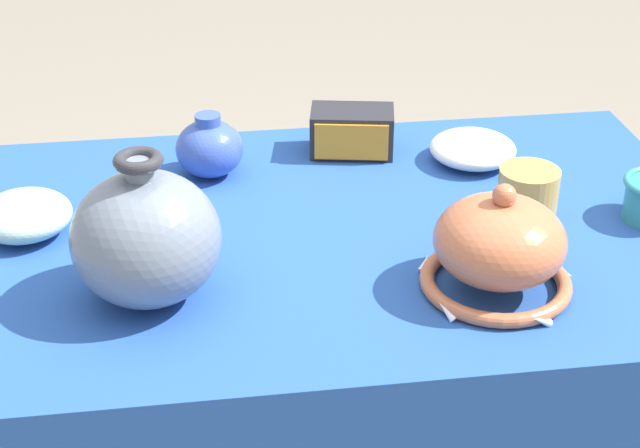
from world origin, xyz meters
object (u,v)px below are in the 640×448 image
(vase_tall_bulbous, at_px, (146,238))
(pot_squat_ochre, at_px, (528,190))
(vase_dome_bell, at_px, (499,248))
(bowl_shallow_celadon, at_px, (24,215))
(jar_round_cobalt, at_px, (209,148))
(bowl_shallow_ivory, at_px, (473,149))
(mosaic_tile_box, at_px, (352,132))

(vase_tall_bulbous, xyz_separation_m, pot_squat_ochre, (0.62, 0.18, -0.06))
(vase_dome_bell, xyz_separation_m, pot_squat_ochre, (0.12, 0.23, -0.03))
(bowl_shallow_celadon, relative_size, pot_squat_ochre, 1.49)
(pot_squat_ochre, height_order, jar_round_cobalt, jar_round_cobalt)
(vase_tall_bulbous, bearing_deg, bowl_shallow_celadon, 133.57)
(vase_tall_bulbous, distance_m, jar_round_cobalt, 0.40)
(bowl_shallow_celadon, xyz_separation_m, jar_round_cobalt, (0.30, 0.17, 0.02))
(vase_tall_bulbous, height_order, bowl_shallow_ivory, vase_tall_bulbous)
(pot_squat_ochre, xyz_separation_m, bowl_shallow_ivory, (-0.04, 0.19, -0.01))
(mosaic_tile_box, bearing_deg, pot_squat_ochre, -35.08)
(mosaic_tile_box, distance_m, bowl_shallow_ivory, 0.22)
(bowl_shallow_celadon, bearing_deg, vase_tall_bulbous, -46.43)
(vase_dome_bell, bearing_deg, jar_round_cobalt, 132.84)
(mosaic_tile_box, bearing_deg, vase_tall_bulbous, -119.15)
(mosaic_tile_box, relative_size, bowl_shallow_celadon, 1.11)
(jar_round_cobalt, xyz_separation_m, bowl_shallow_ivory, (0.48, -0.01, -0.03))
(pot_squat_ochre, bearing_deg, mosaic_tile_box, 134.25)
(bowl_shallow_celadon, xyz_separation_m, bowl_shallow_ivory, (0.78, 0.16, -0.01))
(vase_tall_bulbous, xyz_separation_m, bowl_shallow_celadon, (-0.20, 0.21, -0.07))
(vase_tall_bulbous, relative_size, bowl_shallow_celadon, 1.51)
(bowl_shallow_celadon, distance_m, pot_squat_ochre, 0.82)
(vase_dome_bell, relative_size, pot_squat_ochre, 2.31)
(jar_round_cobalt, relative_size, bowl_shallow_ivory, 0.76)
(vase_tall_bulbous, relative_size, bowl_shallow_ivory, 1.44)
(vase_tall_bulbous, bearing_deg, bowl_shallow_ivory, 32.42)
(pot_squat_ochre, distance_m, bowl_shallow_ivory, 0.19)
(mosaic_tile_box, bearing_deg, vase_dome_bell, -64.18)
(jar_round_cobalt, bearing_deg, mosaic_tile_box, 12.27)
(mosaic_tile_box, xyz_separation_m, bowl_shallow_ivory, (0.21, -0.07, -0.02))
(bowl_shallow_ivory, bearing_deg, vase_tall_bulbous, -147.58)
(vase_dome_bell, height_order, pot_squat_ochre, vase_dome_bell)
(mosaic_tile_box, height_order, bowl_shallow_celadon, mosaic_tile_box)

